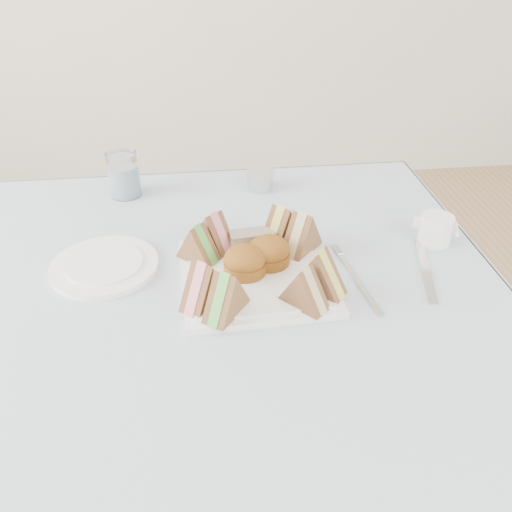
{
  "coord_description": "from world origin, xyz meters",
  "views": [
    {
      "loc": [
        -0.02,
        -0.72,
        1.32
      ],
      "look_at": [
        0.07,
        0.05,
        0.8
      ],
      "focal_mm": 38.0,
      "sensor_mm": 36.0,
      "label": 1
    }
  ],
  "objects": [
    {
      "name": "pastry_slice",
      "position": [
        0.07,
        0.13,
        0.78
      ],
      "size": [
        0.08,
        0.04,
        0.04
      ],
      "primitive_type": "cube",
      "rotation": [
        0.0,
        0.0,
        0.1
      ],
      "color": "#D6B87C",
      "rests_on": "serving_plate"
    },
    {
      "name": "table",
      "position": [
        0.0,
        0.0,
        0.37
      ],
      "size": [
        0.9,
        0.9,
        0.74
      ],
      "primitive_type": "cube",
      "color": "brown",
      "rests_on": "floor"
    },
    {
      "name": "side_plate",
      "position": [
        -0.2,
        0.11,
        0.75
      ],
      "size": [
        0.26,
        0.26,
        0.01
      ],
      "primitive_type": "cylinder",
      "rotation": [
        0.0,
        0.0,
        0.42
      ],
      "color": "white",
      "rests_on": "tablecloth"
    },
    {
      "name": "creamer_jug",
      "position": [
        0.43,
        0.13,
        0.77
      ],
      "size": [
        0.08,
        0.08,
        0.06
      ],
      "primitive_type": "cylinder",
      "rotation": [
        0.0,
        0.0,
        -0.36
      ],
      "color": "white",
      "rests_on": "tablecloth"
    },
    {
      "name": "tea_strainer",
      "position": [
        0.12,
        0.4,
        0.77
      ],
      "size": [
        0.07,
        0.07,
        0.04
      ],
      "primitive_type": "cylinder",
      "rotation": [
        0.0,
        0.0,
        -0.07
      ],
      "color": "silver",
      "rests_on": "tablecloth"
    },
    {
      "name": "sandwich_br_a",
      "position": [
        0.17,
        0.11,
        0.8
      ],
      "size": [
        0.09,
        0.1,
        0.08
      ],
      "primitive_type": null,
      "rotation": [
        0.0,
        0.0,
        -2.31
      ],
      "color": "brown",
      "rests_on": "serving_plate"
    },
    {
      "name": "water_glass",
      "position": [
        -0.18,
        0.41,
        0.8
      ],
      "size": [
        0.07,
        0.07,
        0.1
      ],
      "primitive_type": "cylinder",
      "rotation": [
        0.0,
        0.0,
        0.05
      ],
      "color": "white",
      "rests_on": "tablecloth"
    },
    {
      "name": "fork",
      "position": [
        0.25,
        0.01,
        0.75
      ],
      "size": [
        0.03,
        0.18,
        0.0
      ],
      "primitive_type": "cube",
      "rotation": [
        0.0,
        0.0,
        0.12
      ],
      "color": "silver",
      "rests_on": "tablecloth"
    },
    {
      "name": "scone_right",
      "position": [
        0.1,
        0.08,
        0.78
      ],
      "size": [
        0.09,
        0.09,
        0.05
      ],
      "primitive_type": "cylinder",
      "rotation": [
        0.0,
        0.0,
        0.28
      ],
      "color": "brown",
      "rests_on": "serving_plate"
    },
    {
      "name": "sandwich_br_b",
      "position": [
        0.13,
        0.15,
        0.8
      ],
      "size": [
        0.09,
        0.09,
        0.08
      ],
      "primitive_type": null,
      "rotation": [
        0.0,
        0.0,
        -2.35
      ],
      "color": "brown",
      "rests_on": "serving_plate"
    },
    {
      "name": "sandwich_fl_b",
      "position": [
        0.01,
        -0.05,
        0.8
      ],
      "size": [
        0.08,
        0.09,
        0.08
      ],
      "primitive_type": null,
      "rotation": [
        0.0,
        0.0,
        0.93
      ],
      "color": "brown",
      "rests_on": "serving_plate"
    },
    {
      "name": "sandwich_bl_b",
      "position": [
        0.0,
        0.14,
        0.8
      ],
      "size": [
        0.08,
        0.09,
        0.08
      ],
      "primitive_type": null,
      "rotation": [
        0.0,
        0.0,
        2.25
      ],
      "color": "brown",
      "rests_on": "serving_plate"
    },
    {
      "name": "serving_plate",
      "position": [
        0.07,
        0.05,
        0.75
      ],
      "size": [
        0.27,
        0.27,
        0.01
      ],
      "primitive_type": "cube",
      "rotation": [
        0.0,
        0.0,
        0.04
      ],
      "color": "white",
      "rests_on": "tablecloth"
    },
    {
      "name": "sandwich_fr_a",
      "position": [
        0.17,
        -0.01,
        0.8
      ],
      "size": [
        0.1,
        0.09,
        0.08
      ],
      "primitive_type": null,
      "rotation": [
        0.0,
        0.0,
        -0.67
      ],
      "color": "brown",
      "rests_on": "serving_plate"
    },
    {
      "name": "sandwich_fl_a",
      "position": [
        -0.02,
        -0.02,
        0.8
      ],
      "size": [
        0.09,
        0.09,
        0.08
      ],
      "primitive_type": null,
      "rotation": [
        0.0,
        0.0,
        0.9
      ],
      "color": "brown",
      "rests_on": "serving_plate"
    },
    {
      "name": "sandwich_bl_a",
      "position": [
        -0.03,
        0.11,
        0.79
      ],
      "size": [
        0.09,
        0.08,
        0.07
      ],
      "primitive_type": null,
      "rotation": [
        0.0,
        0.0,
        2.41
      ],
      "color": "brown",
      "rests_on": "serving_plate"
    },
    {
      "name": "tablecloth",
      "position": [
        0.0,
        0.0,
        0.74
      ],
      "size": [
        1.02,
        1.02,
        0.01
      ],
      "primitive_type": "cube",
      "color": "#9DB7CC",
      "rests_on": "table"
    },
    {
      "name": "scone_left",
      "position": [
        0.05,
        0.05,
        0.78
      ],
      "size": [
        0.08,
        0.08,
        0.05
      ],
      "primitive_type": "cylinder",
      "rotation": [
        0.0,
        0.0,
        0.01
      ],
      "color": "brown",
      "rests_on": "serving_plate"
    },
    {
      "name": "knife",
      "position": [
        0.38,
        0.04,
        0.75
      ],
      "size": [
        0.06,
        0.2,
        0.0
      ],
      "primitive_type": "cube",
      "rotation": [
        0.0,
        0.0,
        -0.24
      ],
      "color": "silver",
      "rests_on": "tablecloth"
    },
    {
      "name": "sandwich_fr_b",
      "position": [
        0.14,
        -0.05,
        0.79
      ],
      "size": [
        0.08,
        0.09,
        0.07
      ],
      "primitive_type": null,
      "rotation": [
        0.0,
        0.0,
        -0.82
      ],
      "color": "brown",
      "rests_on": "serving_plate"
    }
  ]
}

